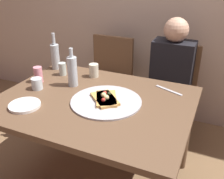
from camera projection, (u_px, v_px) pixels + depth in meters
dining_table at (94, 110)px, 1.77m from camera, size 1.30×1.00×0.74m
pizza_tray at (106, 102)px, 1.70m from camera, size 0.47×0.47×0.01m
pizza_slice_last at (105, 98)px, 1.70m from camera, size 0.25×0.25×0.05m
pizza_slice_extra at (106, 98)px, 1.70m from camera, size 0.22×0.26×0.05m
wine_bottle at (55, 56)px, 2.20m from camera, size 0.07×0.07×0.31m
beer_bottle at (72, 71)px, 1.89m from camera, size 0.07×0.07×0.29m
tumbler_near at (94, 70)px, 2.07m from camera, size 0.08×0.08×0.11m
tumbler_far at (37, 84)px, 1.87m from camera, size 0.08×0.08×0.08m
wine_glass at (63, 69)px, 2.10m from camera, size 0.06×0.06×0.10m
soda_can at (38, 75)px, 1.97m from camera, size 0.07×0.07×0.12m
plate_stack at (25, 105)px, 1.65m from camera, size 0.20×0.20×0.02m
table_knife at (169, 90)px, 1.86m from camera, size 0.21×0.10×0.01m
chair_left at (108, 76)px, 2.68m from camera, size 0.44×0.44×0.90m
chair_right at (171, 86)px, 2.44m from camera, size 0.44×0.44×0.90m
guest_in_sweater at (169, 80)px, 2.26m from camera, size 0.36×0.56×1.17m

